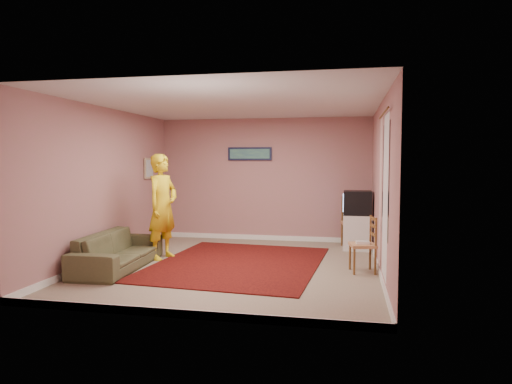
% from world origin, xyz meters
% --- Properties ---
extents(ground, '(5.00, 5.00, 0.00)m').
position_xyz_m(ground, '(0.00, 0.00, 0.00)').
color(ground, gray).
rests_on(ground, ground).
extents(wall_back, '(4.50, 0.02, 2.60)m').
position_xyz_m(wall_back, '(0.00, 2.50, 1.30)').
color(wall_back, '#A07269').
rests_on(wall_back, ground).
extents(wall_front, '(4.50, 0.02, 2.60)m').
position_xyz_m(wall_front, '(0.00, -2.50, 1.30)').
color(wall_front, '#A07269').
rests_on(wall_front, ground).
extents(wall_left, '(0.02, 5.00, 2.60)m').
position_xyz_m(wall_left, '(-2.25, 0.00, 1.30)').
color(wall_left, '#A07269').
rests_on(wall_left, ground).
extents(wall_right, '(0.02, 5.00, 2.60)m').
position_xyz_m(wall_right, '(2.25, 0.00, 1.30)').
color(wall_right, '#A07269').
rests_on(wall_right, ground).
extents(ceiling, '(4.50, 5.00, 0.02)m').
position_xyz_m(ceiling, '(0.00, 0.00, 2.60)').
color(ceiling, silver).
rests_on(ceiling, wall_back).
extents(baseboard_back, '(4.50, 0.02, 0.10)m').
position_xyz_m(baseboard_back, '(0.00, 2.49, 0.05)').
color(baseboard_back, white).
rests_on(baseboard_back, ground).
extents(baseboard_front, '(4.50, 0.02, 0.10)m').
position_xyz_m(baseboard_front, '(0.00, -2.49, 0.05)').
color(baseboard_front, white).
rests_on(baseboard_front, ground).
extents(baseboard_left, '(0.02, 5.00, 0.10)m').
position_xyz_m(baseboard_left, '(-2.24, 0.00, 0.05)').
color(baseboard_left, white).
rests_on(baseboard_left, ground).
extents(baseboard_right, '(0.02, 5.00, 0.10)m').
position_xyz_m(baseboard_right, '(2.24, 0.00, 0.05)').
color(baseboard_right, white).
rests_on(baseboard_right, ground).
extents(window, '(0.01, 1.10, 1.50)m').
position_xyz_m(window, '(2.24, -0.90, 1.45)').
color(window, black).
rests_on(window, wall_right).
extents(curtain_sheer, '(0.01, 0.75, 2.10)m').
position_xyz_m(curtain_sheer, '(2.23, -1.05, 1.25)').
color(curtain_sheer, white).
rests_on(curtain_sheer, wall_right).
extents(curtain_floral, '(0.01, 0.35, 2.10)m').
position_xyz_m(curtain_floral, '(2.21, -0.35, 1.25)').
color(curtain_floral, white).
rests_on(curtain_floral, wall_right).
extents(curtain_rod, '(0.02, 1.40, 0.02)m').
position_xyz_m(curtain_rod, '(2.20, -0.90, 2.32)').
color(curtain_rod, brown).
rests_on(curtain_rod, wall_right).
extents(picture_back, '(0.95, 0.04, 0.28)m').
position_xyz_m(picture_back, '(-0.30, 2.47, 1.85)').
color(picture_back, '#131735').
rests_on(picture_back, wall_back).
extents(picture_left, '(0.04, 0.38, 0.42)m').
position_xyz_m(picture_left, '(-2.22, 1.60, 1.55)').
color(picture_left, tan).
rests_on(picture_left, wall_left).
extents(area_rug, '(2.85, 3.45, 0.02)m').
position_xyz_m(area_rug, '(-0.01, 0.17, 0.01)').
color(area_rug, black).
rests_on(area_rug, ground).
extents(tv_cabinet, '(0.53, 0.48, 0.67)m').
position_xyz_m(tv_cabinet, '(1.95, 1.79, 0.34)').
color(tv_cabinet, silver).
rests_on(tv_cabinet, ground).
extents(crt_tv, '(0.54, 0.48, 0.46)m').
position_xyz_m(crt_tv, '(1.94, 1.79, 0.90)').
color(crt_tv, black).
rests_on(crt_tv, tv_cabinet).
extents(chair_a, '(0.52, 0.50, 0.54)m').
position_xyz_m(chair_a, '(1.88, 1.98, 0.61)').
color(chair_a, tan).
rests_on(chair_a, ground).
extents(dvd_player, '(0.33, 0.25, 0.05)m').
position_xyz_m(dvd_player, '(1.88, 1.98, 0.54)').
color(dvd_player, silver).
rests_on(dvd_player, chair_a).
extents(blue_throw, '(0.44, 0.05, 0.46)m').
position_xyz_m(blue_throw, '(1.88, 2.17, 0.81)').
color(blue_throw, '#93B1F1').
rests_on(blue_throw, chair_a).
extents(chair_b, '(0.44, 0.45, 0.47)m').
position_xyz_m(chair_b, '(1.99, -0.00, 0.53)').
color(chair_b, tan).
rests_on(chair_b, ground).
extents(game_console, '(0.21, 0.17, 0.04)m').
position_xyz_m(game_console, '(1.99, -0.00, 0.46)').
color(game_console, white).
rests_on(game_console, chair_b).
extents(sofa, '(0.86, 1.98, 0.57)m').
position_xyz_m(sofa, '(-1.80, -0.51, 0.28)').
color(sofa, '#4C4A2E').
rests_on(sofa, ground).
extents(person, '(0.61, 0.76, 1.82)m').
position_xyz_m(person, '(-1.39, 0.33, 0.91)').
color(person, yellow).
rests_on(person, ground).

